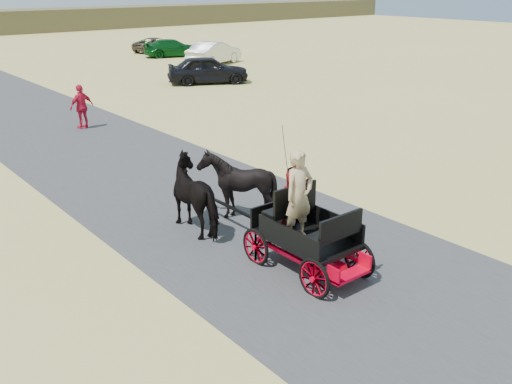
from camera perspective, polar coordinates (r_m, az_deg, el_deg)
ground at (r=10.80m, az=13.97°, el=-10.79°), size 140.00×140.00×0.00m
road at (r=10.80m, az=13.97°, el=-10.77°), size 6.00×140.00×0.01m
carriage at (r=11.52m, az=5.05°, el=-6.09°), size 1.30×2.40×0.72m
horse_left at (r=13.16m, az=-5.71°, el=-0.31°), size 0.91×2.01×1.70m
horse_right at (r=13.76m, az=-1.90°, el=0.72°), size 1.37×1.54×1.70m
driver_man at (r=10.92m, az=4.32°, el=-0.38°), size 0.66×0.43×1.80m
passenger_woman at (r=11.66m, az=4.25°, el=0.41°), size 0.77×0.60×1.58m
pedestrian at (r=23.37m, az=-17.03°, el=8.16°), size 1.07×0.59×1.73m
car_a at (r=32.75m, az=-4.83°, el=12.10°), size 4.83×3.65×1.53m
car_b at (r=40.38m, az=-4.23°, el=13.69°), size 4.92×3.20×1.53m
car_c at (r=44.86m, az=-8.30°, el=14.06°), size 4.79×3.08×1.29m
car_d at (r=48.15m, az=-9.95°, el=14.31°), size 4.45×3.01×1.13m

